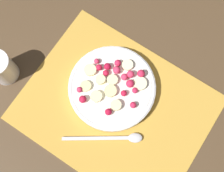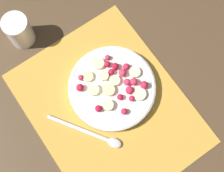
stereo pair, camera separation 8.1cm
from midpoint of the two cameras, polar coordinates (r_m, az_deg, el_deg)
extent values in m
plane|color=#4C3823|center=(0.83, 2.04, -4.58)|extent=(3.00, 3.00, 0.00)
cube|color=gold|center=(0.83, 2.05, -4.54)|extent=(0.48, 0.38, 0.01)
cylinder|color=white|center=(0.83, 2.74, -0.89)|extent=(0.23, 0.23, 0.02)
torus|color=white|center=(0.82, 2.77, -0.76)|extent=(0.23, 0.23, 0.01)
cylinder|color=white|center=(0.82, 2.78, -0.68)|extent=(0.21, 0.21, 0.00)
cylinder|color=#F4EAB7|center=(0.81, 7.76, -1.97)|extent=(0.05, 0.05, 0.01)
cylinder|color=beige|center=(0.81, 2.21, -1.28)|extent=(0.04, 0.04, 0.01)
cylinder|color=beige|center=(0.81, -0.59, -1.27)|extent=(0.04, 0.04, 0.01)
cylinder|color=#F4EAB7|center=(0.83, 6.93, 2.01)|extent=(0.03, 0.03, 0.01)
cylinder|color=beige|center=(0.80, 2.34, -3.87)|extent=(0.04, 0.04, 0.01)
cylinder|color=beige|center=(0.81, 1.27, 1.31)|extent=(0.03, 0.03, 0.01)
cylinder|color=beige|center=(0.81, 3.29, 0.45)|extent=(0.04, 0.04, 0.01)
cylinder|color=beige|center=(0.82, -1.53, 1.29)|extent=(0.03, 0.03, 0.01)
cylinder|color=beige|center=(0.83, 0.19, 3.61)|extent=(0.05, 0.05, 0.01)
sphere|color=#D12347|center=(0.81, 6.01, -1.22)|extent=(0.02, 0.02, 0.02)
sphere|color=#B21433|center=(0.82, 3.38, 3.12)|extent=(0.02, 0.02, 0.02)
sphere|color=#D12347|center=(0.80, 6.47, -2.82)|extent=(0.02, 0.02, 0.02)
sphere|color=#DB3356|center=(0.82, 4.73, 1.90)|extent=(0.02, 0.02, 0.02)
sphere|color=red|center=(0.80, 4.19, -2.35)|extent=(0.02, 0.02, 0.02)
sphere|color=#D12347|center=(0.81, 8.66, -0.33)|extent=(0.02, 0.02, 0.02)
sphere|color=red|center=(0.82, 2.66, 2.10)|extent=(0.02, 0.02, 0.02)
sphere|color=#B21433|center=(0.79, 0.39, -4.69)|extent=(0.02, 0.02, 0.02)
sphere|color=#DB3356|center=(0.81, 6.80, 0.26)|extent=(0.02, 0.02, 0.02)
sphere|color=red|center=(0.82, 1.89, 3.52)|extent=(0.02, 0.02, 0.02)
sphere|color=#D12347|center=(0.82, 5.39, 3.03)|extent=(0.02, 0.02, 0.02)
sphere|color=red|center=(0.80, -3.09, -0.82)|extent=(0.02, 0.02, 0.02)
sphere|color=#DB3356|center=(0.81, -2.97, 1.02)|extent=(0.02, 0.02, 0.02)
sphere|color=#DB3356|center=(0.83, 1.90, 4.73)|extent=(0.01, 0.01, 0.01)
sphere|color=#D12347|center=(0.79, 5.12, -5.20)|extent=(0.02, 0.02, 0.02)
sphere|color=#DB3356|center=(0.81, 5.56, 0.20)|extent=(0.02, 0.02, 0.02)
cube|color=silver|center=(0.82, -3.53, -8.28)|extent=(0.15, 0.10, 0.00)
ellipsoid|color=silver|center=(0.81, 3.29, -10.89)|extent=(0.04, 0.04, 0.01)
cylinder|color=white|center=(0.87, -14.16, 9.32)|extent=(0.07, 0.07, 0.10)
camera|label=1|loc=(0.04, -87.09, 10.64)|focal=50.00mm
camera|label=2|loc=(0.04, 92.91, -10.64)|focal=50.00mm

